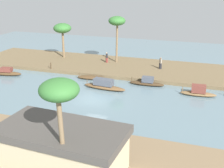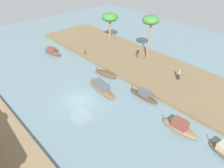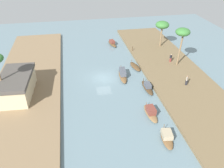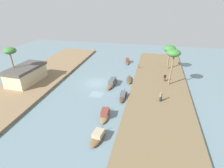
{
  "view_description": "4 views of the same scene",
  "coord_description": "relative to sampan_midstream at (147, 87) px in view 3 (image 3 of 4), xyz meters",
  "views": [
    {
      "loc": [
        -11.46,
        28.11,
        12.46
      ],
      "look_at": [
        -0.95,
        -3.59,
        0.65
      ],
      "focal_mm": 47.92,
      "sensor_mm": 36.0,
      "label": 1
    },
    {
      "loc": [
        -19.35,
        11.88,
        16.37
      ],
      "look_at": [
        -1.03,
        -4.22,
        1.1
      ],
      "focal_mm": 36.88,
      "sensor_mm": 36.0,
      "label": 2
    },
    {
      "loc": [
        -33.67,
        4.83,
        19.77
      ],
      "look_at": [
        -3.2,
        -0.87,
        0.68
      ],
      "focal_mm": 37.12,
      "sensor_mm": 36.0,
      "label": 3
    },
    {
      "loc": [
        -33.02,
        -10.71,
        15.95
      ],
      "look_at": [
        -0.95,
        -3.48,
        0.65
      ],
      "focal_mm": 30.61,
      "sensor_mm": 36.0,
      "label": 4
    }
  ],
  "objects": [
    {
      "name": "sampan_open_hull",
      "position": [
        18.89,
        2.05,
        0.03
      ],
      "size": [
        4.06,
        1.75,
        1.11
      ],
      "rotation": [
        0.0,
        0.0,
        0.2
      ],
      "color": "brown",
      "rests_on": "river_water"
    },
    {
      "name": "person_on_near_bank",
      "position": [
        -0.57,
        -6.21,
        0.71
      ],
      "size": [
        0.55,
        0.55,
        1.63
      ],
      "rotation": [
        0.0,
        0.0,
        2.33
      ],
      "color": "#232328",
      "rests_on": "riverbank_left"
    },
    {
      "name": "riverbank_right",
      "position": [
        4.62,
        18.55,
        -0.16
      ],
      "size": [
        45.81,
        10.28,
        0.45
      ],
      "primitive_type": "cube",
      "color": "#846B4C",
      "rests_on": "ground"
    },
    {
      "name": "riverside_building",
      "position": [
        1.5,
        19.44,
        1.66
      ],
      "size": [
        8.5,
        4.8,
        3.14
      ],
      "rotation": [
        0.0,
        0.0,
        -0.06
      ],
      "color": "beige",
      "rests_on": "riverbank_right"
    },
    {
      "name": "mooring_post",
      "position": [
        14.06,
        -1.32,
        0.52
      ],
      "size": [
        0.14,
        0.14,
        0.91
      ],
      "primitive_type": "cylinder",
      "color": "#4C3823",
      "rests_on": "riverbank_left"
    },
    {
      "name": "person_by_mooring",
      "position": [
        7.7,
        -7.01,
        0.74
      ],
      "size": [
        0.49,
        0.49,
        1.55
      ],
      "rotation": [
        0.0,
        0.0,
        2.06
      ],
      "color": "brown",
      "rests_on": "riverbank_left"
    },
    {
      "name": "sampan_with_red_awning",
      "position": [
        7.38,
        -0.07,
        -0.15
      ],
      "size": [
        3.95,
        1.65,
        0.82
      ],
      "rotation": [
        0.0,
        0.0,
        0.14
      ],
      "color": "brown",
      "rests_on": "river_water"
    },
    {
      "name": "sampan_near_left_bank",
      "position": [
        4.56,
        2.93,
        0.1
      ],
      "size": [
        5.4,
        1.66,
        1.27
      ],
      "rotation": [
        0.0,
        0.0,
        -0.09
      ],
      "color": "brown",
      "rests_on": "river_water"
    },
    {
      "name": "palm_tree_left_far",
      "position": [
        15.36,
        -7.85,
        4.64
      ],
      "size": [
        2.81,
        2.81,
        5.45
      ],
      "color": "#7F6647",
      "rests_on": "riverbank_left"
    },
    {
      "name": "sampan_foreground",
      "position": [
        -6.2,
        1.56,
        0.07
      ],
      "size": [
        4.01,
        1.33,
        1.23
      ],
      "rotation": [
        0.0,
        0.0,
        0.04
      ],
      "color": "brown",
      "rests_on": "river_water"
    },
    {
      "name": "river_water",
      "position": [
        4.62,
        6.24,
        -0.38
      ],
      "size": [
        70.41,
        70.41,
        0.0
      ],
      "primitive_type": "plane",
      "color": "slate",
      "rests_on": "ground"
    },
    {
      "name": "palm_tree_left_near",
      "position": [
        6.4,
        -7.91,
        6.06
      ],
      "size": [
        2.51,
        2.51,
        6.87
      ],
      "color": "#7F6647",
      "rests_on": "riverbank_left"
    },
    {
      "name": "sampan_with_tall_canopy",
      "position": [
        -10.94,
        1.21,
        0.05
      ],
      "size": [
        3.64,
        1.67,
        1.1
      ],
      "rotation": [
        0.0,
        0.0,
        -0.14
      ],
      "color": "brown",
      "rests_on": "river_water"
    },
    {
      "name": "sampan_midstream",
      "position": [
        0.0,
        0.0,
        0.0
      ],
      "size": [
        4.38,
        1.09,
        1.1
      ],
      "rotation": [
        0.0,
        0.0,
        0.02
      ],
      "color": "#47331E",
      "rests_on": "river_water"
    },
    {
      "name": "riverbank_left",
      "position": [
        4.62,
        -6.06,
        -0.16
      ],
      "size": [
        45.81,
        10.28,
        0.45
      ],
      "primitive_type": "cube",
      "color": "brown",
      "rests_on": "ground"
    }
  ]
}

